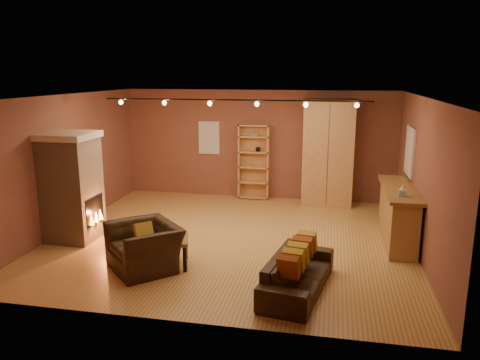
% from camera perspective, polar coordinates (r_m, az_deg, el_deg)
% --- Properties ---
extents(floor, '(7.00, 7.00, 0.00)m').
position_cam_1_polar(floor, '(9.40, -1.06, -7.13)').
color(floor, '#AE7C3D').
rests_on(floor, ground).
extents(ceiling, '(7.00, 7.00, 0.00)m').
position_cam_1_polar(ceiling, '(8.84, -1.14, 10.18)').
color(ceiling, brown).
rests_on(ceiling, back_wall).
extents(back_wall, '(7.00, 0.02, 2.80)m').
position_cam_1_polar(back_wall, '(12.16, 2.19, 4.32)').
color(back_wall, brown).
rests_on(back_wall, floor).
extents(left_wall, '(0.02, 6.50, 2.80)m').
position_cam_1_polar(left_wall, '(10.33, -20.43, 1.95)').
color(left_wall, brown).
rests_on(left_wall, floor).
extents(right_wall, '(0.02, 6.50, 2.80)m').
position_cam_1_polar(right_wall, '(8.96, 21.34, 0.28)').
color(right_wall, brown).
rests_on(right_wall, floor).
extents(fireplace, '(1.01, 0.98, 2.12)m').
position_cam_1_polar(fireplace, '(9.67, -19.79, -0.78)').
color(fireplace, tan).
rests_on(fireplace, floor).
extents(back_window, '(0.56, 0.04, 0.86)m').
position_cam_1_polar(back_window, '(12.39, -3.79, 5.16)').
color(back_window, silver).
rests_on(back_window, back_wall).
extents(bookcase, '(0.79, 0.31, 1.94)m').
position_cam_1_polar(bookcase, '(12.14, 1.75, 2.33)').
color(bookcase, tan).
rests_on(bookcase, floor).
extents(armoire, '(1.28, 0.72, 2.60)m').
position_cam_1_polar(armoire, '(11.70, 10.70, 3.29)').
color(armoire, tan).
rests_on(armoire, floor).
extents(bar_counter, '(0.61, 2.27, 1.09)m').
position_cam_1_polar(bar_counter, '(9.57, 18.68, -3.98)').
color(bar_counter, tan).
rests_on(bar_counter, floor).
extents(tissue_box, '(0.13, 0.13, 0.22)m').
position_cam_1_polar(tissue_box, '(8.77, 19.18, -1.32)').
color(tissue_box, '#89BCDC').
rests_on(tissue_box, bar_counter).
extents(right_window, '(0.05, 0.90, 1.00)m').
position_cam_1_polar(right_window, '(10.26, 20.00, 3.34)').
color(right_window, silver).
rests_on(right_window, right_wall).
extents(loveseat, '(0.88, 1.96, 0.78)m').
position_cam_1_polar(loveseat, '(7.20, 7.07, -10.41)').
color(loveseat, black).
rests_on(loveseat, floor).
extents(armchair, '(1.36, 1.37, 1.02)m').
position_cam_1_polar(armchair, '(8.02, -11.60, -7.10)').
color(armchair, black).
rests_on(armchair, floor).
extents(coffee_table, '(0.82, 0.82, 0.50)m').
position_cam_1_polar(coffee_table, '(8.08, -8.67, -7.50)').
color(coffee_table, olive).
rests_on(coffee_table, floor).
extents(track_rail, '(5.20, 0.09, 0.13)m').
position_cam_1_polar(track_rail, '(9.04, -0.86, 9.52)').
color(track_rail, black).
rests_on(track_rail, ceiling).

